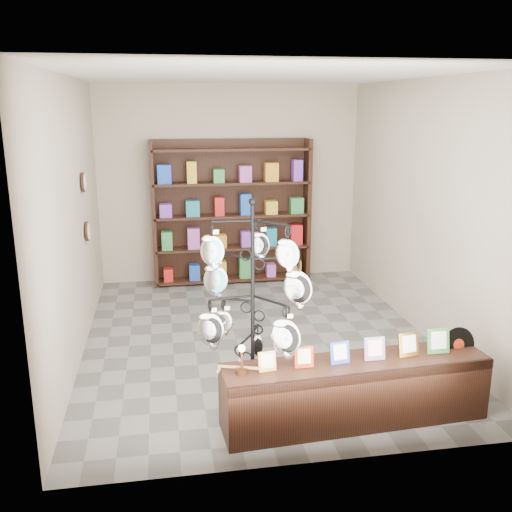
{
  "coord_description": "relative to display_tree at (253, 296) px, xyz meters",
  "views": [
    {
      "loc": [
        -1.07,
        -6.25,
        2.71
      ],
      "look_at": [
        -0.18,
        -1.0,
        1.28
      ],
      "focal_mm": 40.0,
      "sensor_mm": 36.0,
      "label": 1
    }
  ],
  "objects": [
    {
      "name": "display_tree",
      "position": [
        0.0,
        0.0,
        0.0
      ],
      "size": [
        1.08,
        1.08,
        1.98
      ],
      "rotation": [
        0.0,
        0.0,
        -0.39
      ],
      "color": "black",
      "rests_on": "ground"
    },
    {
      "name": "wall_clocks",
      "position": [
        -1.63,
        2.57,
        0.36
      ],
      "size": [
        0.03,
        0.24,
        0.84
      ],
      "color": "black",
      "rests_on": "ground"
    },
    {
      "name": "ground",
      "position": [
        0.34,
        1.77,
        -1.14
      ],
      "size": [
        5.0,
        5.0,
        0.0
      ],
      "primitive_type": "plane",
      "color": "slate",
      "rests_on": "ground"
    },
    {
      "name": "room_envelope",
      "position": [
        0.34,
        1.77,
        0.71
      ],
      "size": [
        5.0,
        5.0,
        5.0
      ],
      "color": "#B6A892",
      "rests_on": "ground"
    },
    {
      "name": "front_shelf",
      "position": [
        0.87,
        -0.2,
        -0.85
      ],
      "size": [
        2.36,
        0.62,
        0.83
      ],
      "rotation": [
        0.0,
        0.0,
        0.06
      ],
      "color": "black",
      "rests_on": "ground"
    },
    {
      "name": "back_shelving",
      "position": [
        0.34,
        4.07,
        -0.11
      ],
      "size": [
        2.42,
        0.36,
        2.2
      ],
      "color": "black",
      "rests_on": "ground"
    }
  ]
}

